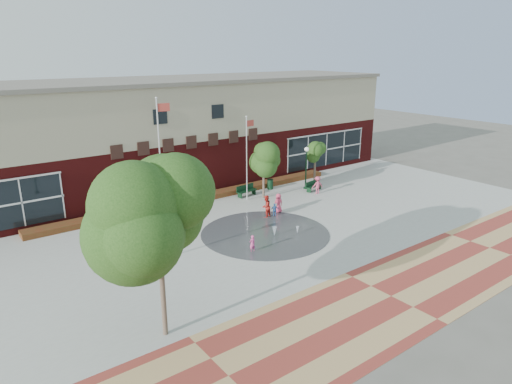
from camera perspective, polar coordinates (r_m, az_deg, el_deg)
ground at (r=27.87m, az=4.97°, el=-7.08°), size 120.00×120.00×0.00m
plaza_concrete at (r=30.71m, az=-0.00°, el=-4.63°), size 46.00×18.00×0.01m
paver_band at (r=23.71m, az=16.54°, el=-12.40°), size 46.00×6.00×0.01m
splash_pad at (r=29.97m, az=1.15°, el=-5.20°), size 8.40×8.40×0.01m
library_building at (r=40.68m, az=-11.55°, el=7.28°), size 44.40×10.40×9.20m
flower_bed at (r=36.71m, az=-7.13°, el=-1.06°), size 26.00×1.20×0.40m
flagpole_left at (r=33.05m, az=-11.89°, el=5.10°), size 0.98×0.25×8.44m
flagpole_right at (r=35.52m, az=-1.13°, el=4.77°), size 0.83×0.18×6.75m
lamp_left at (r=25.10m, az=-17.66°, el=-5.12°), size 0.38×0.38×3.62m
lamp_right at (r=39.12m, az=6.30°, el=3.61°), size 0.39×0.39×3.69m
bench_left at (r=32.07m, az=-16.59°, el=-3.85°), size 1.89×1.07×0.92m
bench_mid at (r=37.43m, az=-1.18°, el=-0.08°), size 1.91×0.74×0.94m
bench_right at (r=39.16m, az=7.22°, el=0.54°), size 1.79×0.80×0.87m
trash_can at (r=39.27m, az=1.78°, el=0.98°), size 0.55×0.55×0.90m
tree_big_left at (r=17.99m, az=-12.25°, el=-1.96°), size 4.95×4.95×7.91m
tree_mid at (r=36.22m, az=0.97°, el=4.10°), size 2.61×2.61×4.40m
tree_small_right at (r=41.51m, az=7.43°, el=4.88°), size 2.13×2.13×3.65m
water_jet_a at (r=29.58m, az=2.33°, el=-5.54°), size 0.31×0.31×0.60m
water_jet_b at (r=30.04m, az=5.18°, el=-5.23°), size 0.22×0.22×0.49m
child_splash at (r=27.15m, az=-0.47°, el=-6.47°), size 0.39×0.26×1.06m
adult_red at (r=32.55m, az=1.26°, el=-1.81°), size 0.94×0.83×1.64m
adult_pink at (r=33.57m, az=2.82°, el=-1.40°), size 0.77×0.57×1.45m
child_blue at (r=32.80m, az=2.35°, el=-2.27°), size 0.62×0.51×0.99m
person_bench at (r=38.32m, az=7.68°, el=0.87°), size 1.08×0.81×1.48m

